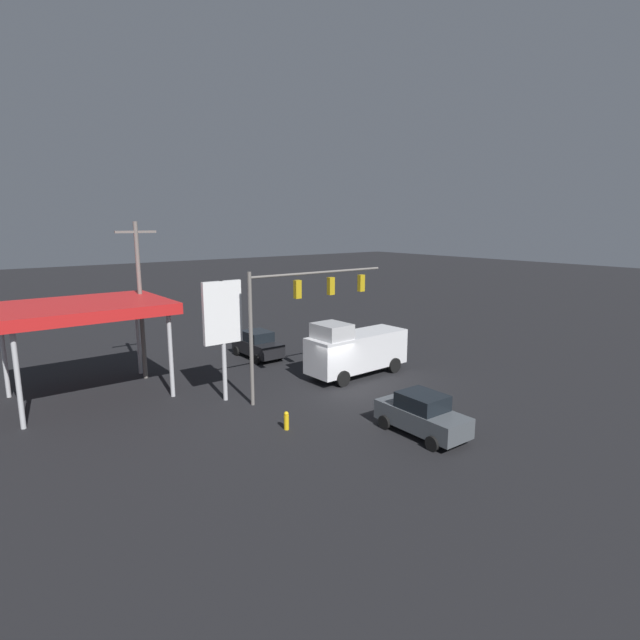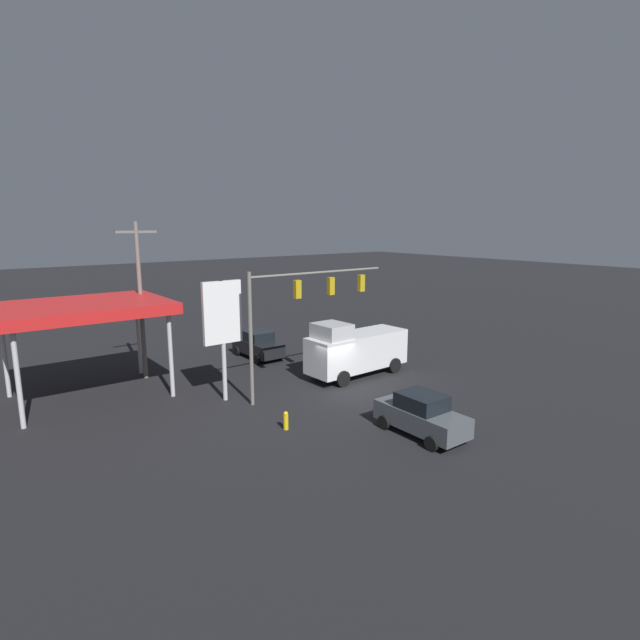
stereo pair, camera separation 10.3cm
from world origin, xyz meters
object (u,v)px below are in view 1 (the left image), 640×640
at_px(delivery_truck, 355,349).
at_px(fire_hydrant, 286,421).
at_px(utility_pole, 140,297).
at_px(traffic_signal_assembly, 304,300).
at_px(price_sign, 222,318).
at_px(sedan_far, 258,345).
at_px(sedan_waiting, 422,414).

height_order(delivery_truck, fire_hydrant, delivery_truck).
distance_m(utility_pole, delivery_truck, 13.45).
xyz_separation_m(traffic_signal_assembly, utility_pole, (6.29, -8.09, -0.24)).
bearing_deg(price_sign, delivery_truck, 173.39).
distance_m(delivery_truck, fire_hydrant, 9.26).
distance_m(traffic_signal_assembly, utility_pole, 10.25).
bearing_deg(sedan_far, delivery_truck, 19.88).
xyz_separation_m(traffic_signal_assembly, price_sign, (4.18, -1.53, -0.74)).
relative_size(traffic_signal_assembly, delivery_truck, 1.32).
bearing_deg(delivery_truck, fire_hydrant, 26.65).
bearing_deg(sedan_waiting, utility_pole, -155.42).
distance_m(price_sign, delivery_truck, 9.02).
height_order(price_sign, delivery_truck, price_sign).
xyz_separation_m(traffic_signal_assembly, sedan_waiting, (-0.80, 7.99, -4.34)).
bearing_deg(traffic_signal_assembly, price_sign, -20.12).
bearing_deg(fire_hydrant, sedan_far, -114.81).
relative_size(price_sign, sedan_far, 1.47).
height_order(sedan_far, fire_hydrant, sedan_far).
distance_m(traffic_signal_assembly, sedan_far, 9.22).
relative_size(traffic_signal_assembly, utility_pole, 0.95).
bearing_deg(delivery_truck, utility_pole, -36.94).
bearing_deg(sedan_waiting, fire_hydrant, -131.81).
bearing_deg(utility_pole, sedan_far, 179.05).
relative_size(price_sign, sedan_waiting, 1.47).
relative_size(sedan_waiting, fire_hydrant, 5.03).
bearing_deg(sedan_far, price_sign, -42.12).
height_order(utility_pole, sedan_waiting, utility_pole).
distance_m(utility_pole, sedan_far, 8.95).
height_order(traffic_signal_assembly, sedan_waiting, traffic_signal_assembly).
distance_m(traffic_signal_assembly, price_sign, 4.51).
xyz_separation_m(price_sign, sedan_far, (-5.84, -6.43, -3.61)).
height_order(price_sign, sedan_waiting, price_sign).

